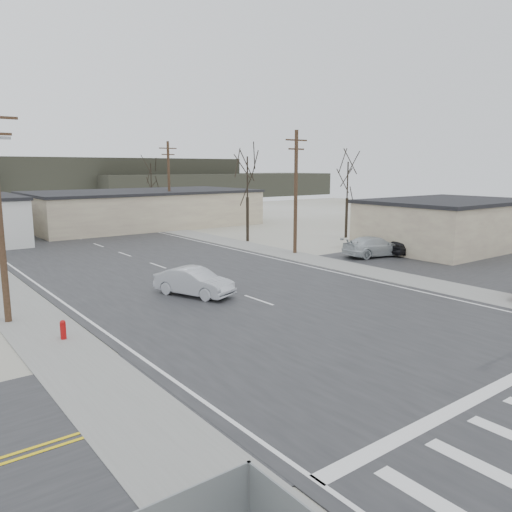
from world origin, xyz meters
The scene contains 20 objects.
ground centered at (0.00, 0.00, 0.00)m, with size 140.00×140.00×0.00m, color silver.
main_road centered at (0.00, 15.00, 0.02)m, with size 18.00×110.00×0.05m, color #252527.
cross_road centered at (0.00, 0.00, 0.02)m, with size 90.00×10.00×0.04m, color #252527.
parking_lot centered at (20.00, 6.00, 0.02)m, with size 18.00×20.00×0.03m, color #252527.
sidewalk_right centered at (10.60, 20.00, 0.03)m, with size 3.00×90.00×0.06m, color gray.
fire_hydrant centered at (-10.20, 8.00, 0.45)m, with size 0.24×0.24×0.87m.
building_right_far centered at (10.00, 44.00, 2.15)m, with size 26.30×14.30×4.30m.
building_lot centered at (24.00, 12.00, 2.16)m, with size 14.30×10.30×4.30m.
upole_right_a centered at (11.50, 18.00, 5.22)m, with size 2.20×0.30×10.00m.
upole_right_b centered at (11.50, 40.00, 5.22)m, with size 2.20×0.30×10.00m.
tree_right_mid centered at (12.50, 26.00, 5.93)m, with size 3.74×3.74×8.33m.
tree_right_far centered at (15.00, 52.00, 5.58)m, with size 3.52×3.52×7.84m.
tree_lot centered at (22.00, 22.00, 5.58)m, with size 3.52×3.52×7.84m.
hill_center centered at (15.00, 96.00, 4.50)m, with size 80.00×18.00×9.00m, color #333026.
hill_right centered at (50.00, 90.00, 2.75)m, with size 60.00×18.00×5.50m, color #333026.
sedan_crossing centered at (-2.22, 10.99, 0.81)m, with size 1.62×4.65×1.53m, color #A9ADB4.
car_far_a centered at (4.44, 48.13, 0.84)m, with size 2.22×5.47×1.59m, color black.
car_far_b centered at (-0.37, 65.00, 0.71)m, with size 1.57×3.91×1.33m, color black.
car_parked_dark_a centered at (18.34, 12.04, 0.77)m, with size 1.73×4.31×1.47m, color black.
car_parked_silver centered at (15.54, 13.00, 0.82)m, with size 2.21×5.43×1.58m, color silver.
Camera 1 is at (-15.80, -12.52, 7.07)m, focal length 35.00 mm.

